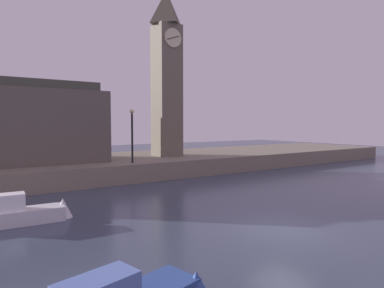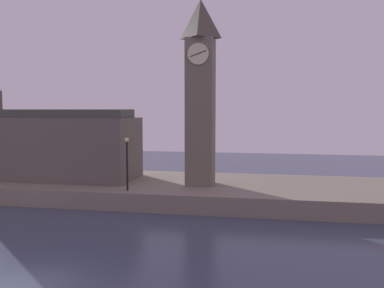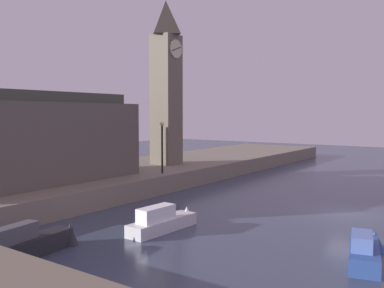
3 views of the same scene
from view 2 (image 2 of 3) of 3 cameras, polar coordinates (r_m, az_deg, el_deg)
name	(u,v)px [view 2 (image 2 of 3)]	position (r m, az deg, el deg)	size (l,w,h in m)	color
ground_plane	(26,285)	(22.11, -21.51, -17.35)	(120.00, 120.00, 0.00)	#384256
far_embankment	(149,189)	(39.57, -5.86, -6.04)	(70.00, 12.00, 1.50)	slate
clock_tower	(200,90)	(36.78, 1.16, 7.31)	(2.58, 2.61, 16.02)	#6B6051
parliament_hall	(51,144)	(42.79, -18.61, -0.02)	(15.84, 6.44, 10.34)	#5B544C
streetlamp	(127,158)	(34.61, -8.79, -1.90)	(0.36, 0.36, 4.35)	black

